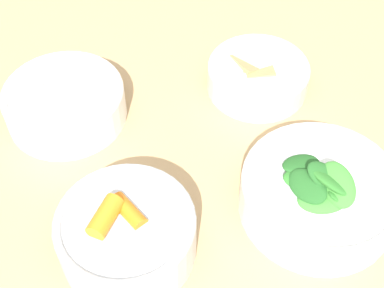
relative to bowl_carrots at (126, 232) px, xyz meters
name	(u,v)px	position (x,y,z in m)	size (l,w,h in m)	color
dining_table	(221,268)	(0.00, -0.12, -0.14)	(1.32, 0.82, 0.73)	tan
bowl_carrots	(126,232)	(0.00, 0.00, 0.00)	(0.16, 0.16, 0.08)	silver
bowl_greens	(321,195)	(0.00, -0.23, 0.00)	(0.19, 0.19, 0.09)	white
bowl_beans_hotdog	(65,104)	(0.23, 0.05, -0.01)	(0.17, 0.17, 0.05)	white
bowl_cookies	(258,75)	(0.22, -0.23, -0.01)	(0.15, 0.15, 0.05)	silver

